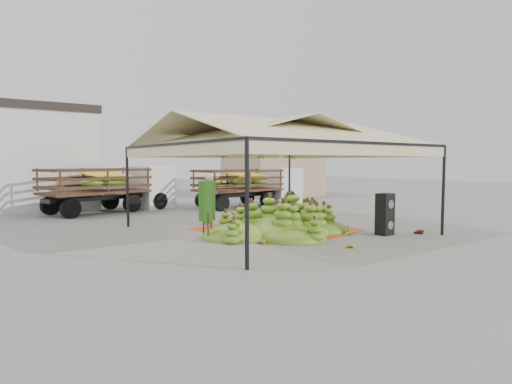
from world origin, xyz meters
TOP-DOWN VIEW (x-y plane):
  - ground at (0.00, 0.00)m, footprint 90.00×90.00m
  - canopy_tent at (0.00, 0.00)m, footprint 8.10×8.10m
  - building_tan at (10.00, 13.00)m, footprint 6.30×5.30m
  - tarp_left at (0.04, 0.46)m, footprint 5.04×4.86m
  - tarp_right at (0.41, -0.21)m, footprint 4.93×5.08m
  - banana_heap at (-0.21, -0.66)m, footprint 6.38×5.54m
  - hand_yellow_a at (-0.26, -3.70)m, footprint 0.46×0.40m
  - hand_yellow_b at (1.31, -2.28)m, footprint 0.52×0.51m
  - hand_red_a at (2.21, -1.25)m, footprint 0.47×0.40m
  - hand_red_b at (3.42, -3.47)m, footprint 0.51×0.42m
  - hand_green at (-2.02, -1.76)m, footprint 0.46×0.38m
  - hanging_bunches at (-0.42, 0.36)m, footprint 3.24×0.24m
  - speaker_stack at (2.44, -2.84)m, footprint 0.52×0.46m
  - banana_leaves at (-2.78, -0.10)m, footprint 0.96×1.36m
  - vendor at (-1.17, 2.85)m, footprint 0.84×0.71m
  - truck_left at (-2.70, 9.53)m, footprint 6.86×3.76m
  - truck_right at (4.26, 7.41)m, footprint 6.27×2.32m

SIDE VIEW (x-z plane):
  - ground at x=0.00m, z-range 0.00..0.00m
  - banana_leaves at x=-2.78m, z-range -1.85..1.85m
  - tarp_right at x=0.41m, z-range 0.00..0.01m
  - tarp_left at x=0.04m, z-range 0.00..0.01m
  - hand_yellow_a at x=-0.26m, z-range 0.00..0.18m
  - hand_yellow_b at x=1.31m, z-range 0.00..0.18m
  - hand_red_a at x=2.21m, z-range 0.00..0.19m
  - hand_green at x=-2.02m, z-range 0.00..0.20m
  - hand_red_b at x=3.42m, z-range 0.00..0.23m
  - banana_heap at x=-0.21m, z-range 0.00..1.22m
  - speaker_stack at x=2.44m, z-range 0.00..1.41m
  - vendor at x=-1.17m, z-range 0.00..1.94m
  - truck_right at x=4.26m, z-range 0.25..2.38m
  - truck_left at x=-2.70m, z-range 0.26..2.50m
  - building_tan at x=10.00m, z-range 0.02..4.12m
  - hanging_bunches at x=-0.42m, z-range 2.52..2.72m
  - canopy_tent at x=0.00m, z-range 1.30..5.30m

